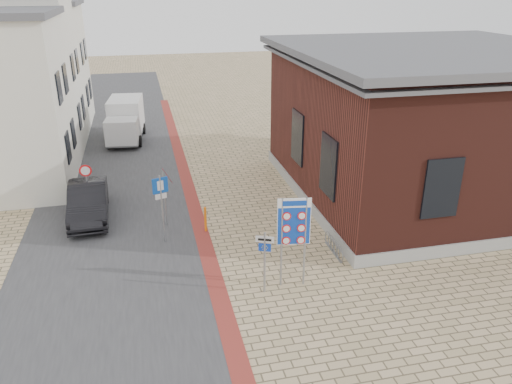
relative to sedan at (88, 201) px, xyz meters
name	(u,v)px	position (x,y,z in m)	size (l,w,h in m)	color
ground	(282,295)	(6.50, -7.49, -0.74)	(120.00, 120.00, 0.00)	tan
road_strip	(118,159)	(1.00, 7.51, -0.73)	(7.00, 60.00, 0.02)	#38383A
curb_strip	(188,186)	(4.50, 2.51, -0.72)	(0.60, 40.00, 0.02)	maroon
brick_building	(429,121)	(15.49, -0.49, 2.75)	(13.00, 13.00, 6.80)	gray
townhouse_mid	(11,74)	(-4.49, 10.51, 3.83)	(7.40, 6.40, 9.10)	silver
townhouse_far	(31,65)	(-4.49, 16.51, 3.43)	(7.40, 6.40, 8.30)	silver
bike_rack	(334,246)	(9.15, -5.29, -0.47)	(0.08, 1.80, 0.60)	slate
sedan	(88,201)	(0.00, 0.00, 0.00)	(1.56, 4.48, 1.48)	black
box_truck	(125,120)	(1.50, 11.36, 0.58)	(2.47, 5.06, 2.56)	slate
border_sign	(294,223)	(7.00, -6.99, 1.56)	(1.08, 0.21, 3.18)	gray
essen_sign	(265,254)	(5.99, -7.19, 0.68)	(0.56, 0.27, 2.18)	gray
parking_sign	(161,197)	(3.00, -2.99, 1.18)	(0.59, 0.24, 2.78)	gray
yield_sign	(163,183)	(3.17, -1.49, 1.14)	(0.86, 0.25, 2.46)	gray
speed_sign	(87,181)	(0.00, 0.51, 0.74)	(0.52, 0.07, 2.23)	gray
bollard	(205,219)	(4.70, -2.49, -0.20)	(0.10, 0.10, 1.08)	orange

